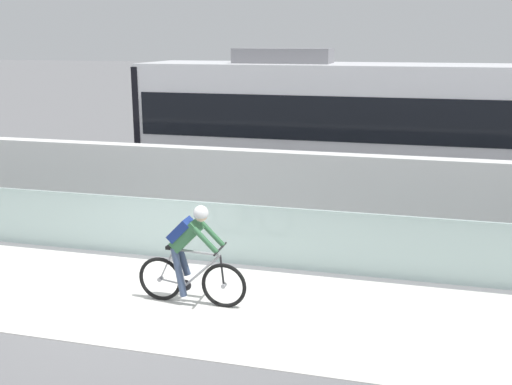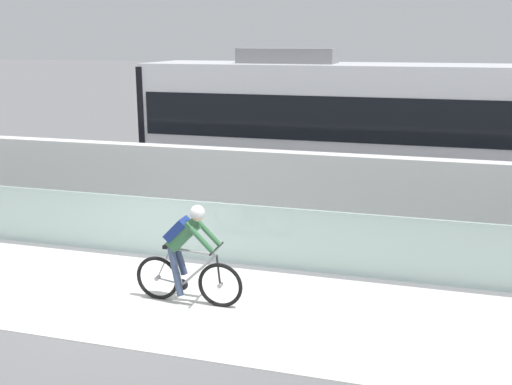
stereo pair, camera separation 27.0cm
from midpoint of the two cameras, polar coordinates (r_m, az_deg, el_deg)
ground_plane at (r=10.00m, az=-11.43°, el=-9.74°), size 200.00×200.00×0.00m
bike_path_deck at (r=10.00m, az=-11.44°, el=-9.71°), size 32.00×3.20×0.01m
glass_parapet at (r=11.38m, az=-7.52°, el=-3.53°), size 32.00×0.05×1.14m
concrete_barrier_wall at (r=12.91m, az=-4.57°, el=0.23°), size 32.00×0.36×1.81m
tram_rail_near at (r=15.42m, az=-1.48°, el=-0.85°), size 32.00×0.08×0.01m
tram_rail_far at (r=16.76m, az=-0.12°, el=0.39°), size 32.00×0.08×0.01m
tram at (r=15.23m, az=9.30°, el=6.04°), size 11.06×2.54×3.81m
cyclist_on_bike at (r=9.38m, az=-7.05°, el=-5.94°), size 1.77×0.58×1.61m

